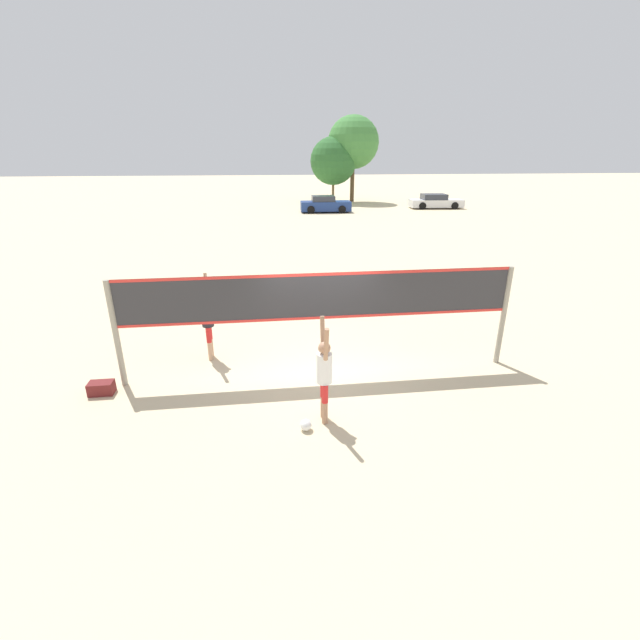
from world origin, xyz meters
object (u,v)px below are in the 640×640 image
volleyball (306,425)px  tree_left_cluster (353,142)px  player_spiker (324,371)px  player_blocker (207,316)px  gear_bag (101,388)px  parked_car_near (435,202)px  volleyball_net (320,304)px  parked_car_mid (325,205)px  tree_right_cluster (333,161)px

volleyball → tree_left_cluster: bearing=77.6°
volleyball → player_spiker: bearing=36.3°
tree_left_cluster → player_blocker: bearing=-106.5°
gear_bag → parked_car_near: 36.31m
parked_car_near → gear_bag: bearing=-117.6°
volleyball_net → gear_bag: 4.91m
volleyball → parked_car_near: 35.92m
gear_bag → parked_car_mid: parked_car_mid is taller
parked_car_near → tree_left_cluster: (-6.53, 6.68, 5.21)m
tree_left_cluster → tree_right_cluster: bearing=-171.1°
player_blocker → volleyball: bearing=32.1°
gear_bag → tree_left_cluster: (12.74, 37.45, 5.65)m
volleyball_net → gear_bag: volleyball_net is taller
volleyball → parked_car_mid: parked_car_mid is taller
parked_car_mid → tree_left_cluster: (3.98, 8.22, 5.16)m
volleyball_net → player_spiker: bearing=-94.9°
parked_car_near → parked_car_mid: (-10.51, -1.54, 0.04)m
player_spiker → volleyball_net: bearing=-4.9°
volleyball_net → volleyball: 2.71m
player_spiker → volleyball: (-0.37, -0.27, -0.94)m
volleyball_net → tree_left_cluster: tree_left_cluster is taller
volleyball_net → tree_right_cluster: bearing=80.7°
player_spiker → player_blocker: player_blocker is taller
volleyball_net → parked_car_near: volleyball_net is taller
gear_bag → tree_right_cluster: size_ratio=0.08×
tree_right_cluster → player_spiker: bearing=-99.1°
gear_bag → parked_car_near: parked_car_near is taller
volleyball → gear_bag: 4.49m
tree_left_cluster → tree_right_cluster: size_ratio=1.31×
volleyball → gear_bag: bearing=156.4°
parked_car_near → tree_left_cluster: tree_left_cluster is taller
parked_car_mid → tree_left_cluster: size_ratio=0.52×
volleyball → parked_car_near: size_ratio=0.04×
tree_left_cluster → player_spiker: bearing=-102.0°
tree_right_cluster → parked_car_mid: bearing=-103.7°
tree_left_cluster → tree_right_cluster: (-2.06, -0.32, -1.74)m
parked_car_near → volleyball_net: bearing=-111.2°
gear_bag → tree_left_cluster: 39.96m
player_blocker → volleyball_net: bearing=66.9°
volleyball_net → player_spiker: (-0.16, -1.87, -0.63)m
parked_car_near → tree_right_cluster: bearing=147.9°
tree_left_cluster → volleyball_net: bearing=-102.3°
volleyball_net → tree_right_cluster: 37.34m
player_spiker → gear_bag: player_spiker is taller
player_spiker → parked_car_mid: 31.05m
tree_left_cluster → gear_bag: bearing=-108.8°
player_blocker → tree_right_cluster: tree_right_cluster is taller
volleyball_net → tree_left_cluster: bearing=77.7°
player_spiker → player_blocker: (-2.40, 2.96, 0.05)m
volleyball_net → parked_car_near: bearing=64.3°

